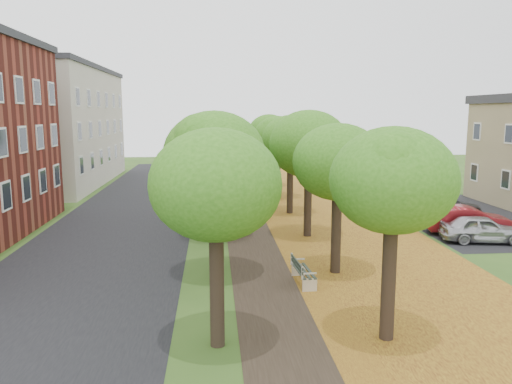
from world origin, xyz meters
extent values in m
plane|color=#2D4C19|center=(0.00, 0.00, 0.00)|extent=(120.00, 120.00, 0.00)
cube|color=black|center=(-7.50, 15.00, 0.00)|extent=(8.00, 70.00, 0.01)
cube|color=black|center=(0.00, 15.00, 0.00)|extent=(3.20, 70.00, 0.01)
cube|color=#B48821|center=(5.00, 15.00, 0.01)|extent=(7.50, 70.00, 0.01)
cube|color=black|center=(13.50, 16.00, 0.00)|extent=(9.00, 16.00, 0.01)
cylinder|color=black|center=(-2.20, 0.00, 1.69)|extent=(0.40, 0.40, 3.37)
ellipsoid|color=#2E6B16|center=(-2.20, 0.00, 4.60)|extent=(3.79, 3.79, 3.22)
cylinder|color=black|center=(-2.20, 6.00, 1.69)|extent=(0.40, 0.40, 3.37)
ellipsoid|color=#2E6B16|center=(-2.20, 6.00, 4.60)|extent=(3.79, 3.79, 3.22)
cylinder|color=black|center=(-2.20, 12.00, 1.69)|extent=(0.40, 0.40, 3.37)
ellipsoid|color=#2E6B16|center=(-2.20, 12.00, 4.60)|extent=(3.79, 3.79, 3.22)
cylinder|color=black|center=(-2.20, 18.00, 1.69)|extent=(0.40, 0.40, 3.37)
ellipsoid|color=#2E6B16|center=(-2.20, 18.00, 4.60)|extent=(3.79, 3.79, 3.22)
cylinder|color=black|center=(-2.20, 24.00, 1.69)|extent=(0.40, 0.40, 3.37)
ellipsoid|color=#2E6B16|center=(-2.20, 24.00, 4.60)|extent=(3.79, 3.79, 3.22)
cylinder|color=black|center=(-2.20, 30.00, 1.69)|extent=(0.40, 0.40, 3.37)
ellipsoid|color=#2E6B16|center=(-2.20, 30.00, 4.60)|extent=(3.79, 3.79, 3.22)
cylinder|color=black|center=(2.60, 0.00, 1.69)|extent=(0.40, 0.40, 3.37)
ellipsoid|color=#2E6B16|center=(2.60, 0.00, 4.60)|extent=(3.79, 3.79, 3.22)
cylinder|color=black|center=(2.60, 6.00, 1.69)|extent=(0.40, 0.40, 3.37)
ellipsoid|color=#2E6B16|center=(2.60, 6.00, 4.60)|extent=(3.79, 3.79, 3.22)
cylinder|color=black|center=(2.60, 12.00, 1.69)|extent=(0.40, 0.40, 3.37)
ellipsoid|color=#2E6B16|center=(2.60, 12.00, 4.60)|extent=(3.79, 3.79, 3.22)
cylinder|color=black|center=(2.60, 18.00, 1.69)|extent=(0.40, 0.40, 3.37)
ellipsoid|color=#2E6B16|center=(2.60, 18.00, 4.60)|extent=(3.79, 3.79, 3.22)
cylinder|color=black|center=(2.60, 24.00, 1.69)|extent=(0.40, 0.40, 3.37)
ellipsoid|color=#2E6B16|center=(2.60, 24.00, 4.60)|extent=(3.79, 3.79, 3.22)
cylinder|color=black|center=(2.60, 30.00, 1.69)|extent=(0.40, 0.40, 3.37)
ellipsoid|color=#2E6B16|center=(2.60, 30.00, 4.60)|extent=(3.79, 3.79, 3.22)
cube|color=beige|center=(-17.00, 33.00, 5.00)|extent=(10.00, 20.00, 10.00)
cube|color=#2D2D33|center=(-17.00, 33.00, 10.20)|extent=(10.30, 20.30, 0.40)
cube|color=#2A342C|center=(1.10, 4.79, 0.49)|extent=(0.61, 1.97, 0.04)
cube|color=#2A342C|center=(0.81, 4.78, 0.78)|extent=(0.16, 1.94, 0.28)
cube|color=silver|center=(1.15, 3.91, 0.24)|extent=(0.54, 0.10, 0.49)
cube|color=silver|center=(1.04, 5.68, 0.24)|extent=(0.54, 0.10, 0.49)
cube|color=silver|center=(1.15, 3.91, 0.68)|extent=(0.49, 0.09, 0.04)
cube|color=silver|center=(1.04, 5.68, 0.68)|extent=(0.49, 0.09, 0.04)
imported|color=#A4A5A9|center=(11.00, 10.00, 0.68)|extent=(4.20, 2.25, 1.36)
imported|color=maroon|center=(11.19, 11.70, 0.74)|extent=(4.66, 2.26, 1.47)
imported|color=#333438|center=(12.25, 16.24, 0.61)|extent=(4.24, 1.79, 1.22)
imported|color=silver|center=(11.00, 16.68, 0.70)|extent=(5.55, 3.91, 1.41)
camera|label=1|loc=(-2.26, -13.02, 6.39)|focal=35.00mm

